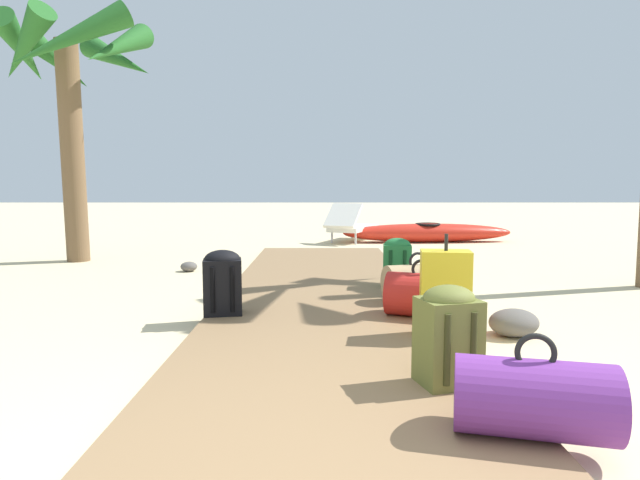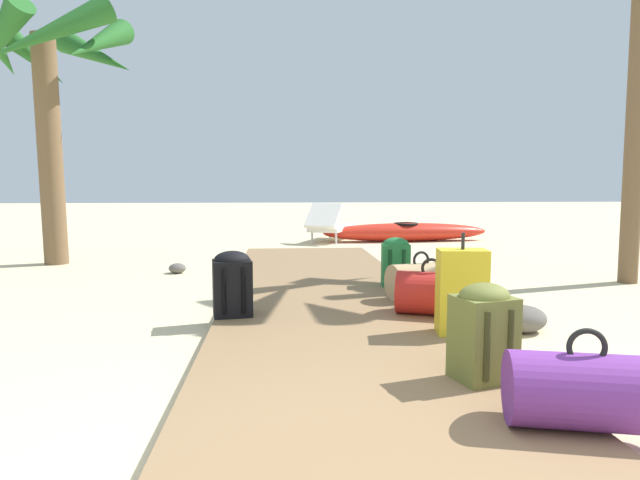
# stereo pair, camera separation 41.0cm
# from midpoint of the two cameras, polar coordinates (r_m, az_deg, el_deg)

# --- Properties ---
(ground_plane) EXTENTS (60.00, 60.00, 0.00)m
(ground_plane) POSITION_cam_midpoint_polar(r_m,az_deg,el_deg) (4.44, 2.92, -8.56)
(ground_plane) COLOR beige
(boardwalk) EXTENTS (1.87, 7.33, 0.08)m
(boardwalk) POSITION_cam_midpoint_polar(r_m,az_deg,el_deg) (5.14, 2.49, -6.09)
(boardwalk) COLOR olive
(boardwalk) RESTS_ON ground
(backpack_green) EXTENTS (0.30, 0.26, 0.50)m
(backpack_green) POSITION_cam_midpoint_polar(r_m,az_deg,el_deg) (5.46, 10.27, -2.26)
(backpack_green) COLOR #237538
(backpack_green) RESTS_ON boardwalk
(backpack_black) EXTENTS (0.33, 0.30, 0.51)m
(backpack_black) POSITION_cam_midpoint_polar(r_m,az_deg,el_deg) (4.29, -7.78, -4.31)
(backpack_black) COLOR black
(backpack_black) RESTS_ON boardwalk
(duffel_bag_red) EXTENTS (0.62, 0.50, 0.45)m
(duffel_bag_red) POSITION_cam_midpoint_polar(r_m,az_deg,el_deg) (4.30, 13.38, -5.71)
(duffel_bag_red) COLOR red
(duffel_bag_red) RESTS_ON boardwalk
(backpack_olive) EXTENTS (0.34, 0.32, 0.52)m
(backpack_olive) POSITION_cam_midpoint_polar(r_m,az_deg,el_deg) (2.90, 17.46, -9.42)
(backpack_olive) COLOR olive
(backpack_olive) RESTS_ON boardwalk
(suitcase_yellow) EXTENTS (0.35, 0.26, 0.70)m
(suitcase_yellow) POSITION_cam_midpoint_polar(r_m,az_deg,el_deg) (3.77, 16.17, -5.54)
(suitcase_yellow) COLOR gold
(suitcase_yellow) RESTS_ON boardwalk
(duffel_bag_purple) EXTENTS (0.69, 0.46, 0.43)m
(duffel_bag_purple) POSITION_cam_midpoint_polar(r_m,az_deg,el_deg) (2.50, 26.35, -14.95)
(duffel_bag_purple) COLOR #6B2D84
(duffel_bag_purple) RESTS_ON boardwalk
(duffel_bag_tan) EXTENTS (0.64, 0.46, 0.44)m
(duffel_bag_tan) POSITION_cam_midpoint_polar(r_m,az_deg,el_deg) (4.87, 12.63, -4.45)
(duffel_bag_tan) COLOR tan
(duffel_bag_tan) RESTS_ON boardwalk
(palm_tree_far_left) EXTENTS (2.13, 2.48, 3.53)m
(palm_tree_far_left) POSITION_cam_midpoint_polar(r_m,az_deg,el_deg) (8.44, -23.62, 15.92)
(palm_tree_far_left) COLOR brown
(palm_tree_far_left) RESTS_ON ground
(lounge_chair) EXTENTS (1.17, 1.67, 0.76)m
(lounge_chair) POSITION_cam_midpoint_polar(r_m,az_deg,el_deg) (10.48, 4.37, 1.59)
(lounge_chair) COLOR white
(lounge_chair) RESTS_ON ground
(kayak) EXTENTS (3.35, 0.81, 0.37)m
(kayak) POSITION_cam_midpoint_polar(r_m,az_deg,el_deg) (10.66, 12.39, 0.77)
(kayak) COLOR red
(kayak) RESTS_ON ground
(rock_left_mid) EXTENTS (0.29, 0.29, 0.13)m
(rock_left_mid) POSITION_cam_midpoint_polar(r_m,az_deg,el_deg) (7.02, -12.31, -2.80)
(rock_left_mid) COLOR #5B5651
(rock_left_mid) RESTS_ON ground
(rock_right_near) EXTENTS (0.48, 0.45, 0.20)m
(rock_right_near) POSITION_cam_midpoint_polar(r_m,az_deg,el_deg) (4.28, 22.52, -8.16)
(rock_right_near) COLOR #5B5651
(rock_right_near) RESTS_ON ground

